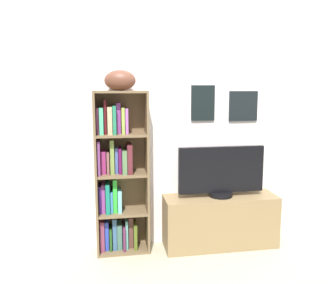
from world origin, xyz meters
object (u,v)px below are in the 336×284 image
at_px(football, 120,80).
at_px(bookshelf, 118,177).
at_px(tv_stand, 220,221).
at_px(television, 221,172).

bearing_deg(football, bookshelf, 142.83).
xyz_separation_m(tv_stand, television, (0.00, 0.00, 0.48)).
relative_size(bookshelf, football, 5.41).
relative_size(bookshelf, tv_stand, 1.38).
bearing_deg(tv_stand, television, 90.00).
bearing_deg(television, tv_stand, -90.00).
xyz_separation_m(football, television, (0.91, -0.05, -0.83)).
relative_size(tv_stand, television, 1.31).
distance_m(bookshelf, tv_stand, 1.05).
bearing_deg(bookshelf, television, -4.73).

